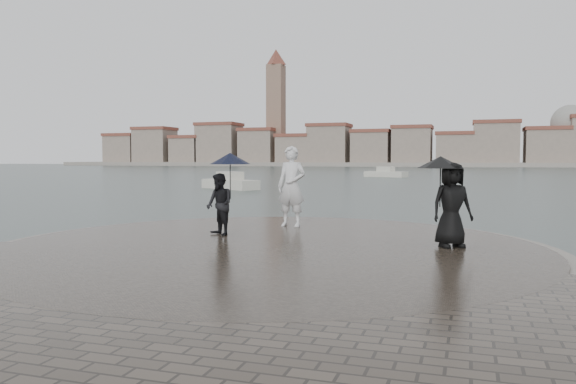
% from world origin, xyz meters
% --- Properties ---
extents(ground, '(400.00, 400.00, 0.00)m').
position_xyz_m(ground, '(0.00, 0.00, 0.00)').
color(ground, '#2B3835').
rests_on(ground, ground).
extents(kerb_ring, '(12.50, 12.50, 0.32)m').
position_xyz_m(kerb_ring, '(0.00, 3.50, 0.16)').
color(kerb_ring, gray).
rests_on(kerb_ring, ground).
extents(quay_tip, '(11.90, 11.90, 0.36)m').
position_xyz_m(quay_tip, '(0.00, 3.50, 0.18)').
color(quay_tip, '#2D261E').
rests_on(quay_tip, ground).
extents(statue, '(0.87, 0.62, 2.25)m').
position_xyz_m(statue, '(-0.56, 6.84, 1.49)').
color(statue, white).
rests_on(statue, quay_tip).
extents(visitor_left, '(1.23, 1.06, 2.04)m').
position_xyz_m(visitor_left, '(-1.62, 4.56, 1.47)').
color(visitor_left, black).
rests_on(visitor_left, quay_tip).
extents(visitor_right, '(1.30, 1.09, 1.95)m').
position_xyz_m(visitor_right, '(3.77, 4.39, 1.48)').
color(visitor_right, black).
rests_on(visitor_right, quay_tip).
extents(far_skyline, '(260.00, 20.00, 37.00)m').
position_xyz_m(far_skyline, '(-6.29, 160.71, 5.61)').
color(far_skyline, gray).
rests_on(far_skyline, ground).
extents(boats, '(33.08, 35.29, 1.50)m').
position_xyz_m(boats, '(-0.71, 43.93, 0.38)').
color(boats, beige).
rests_on(boats, ground).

